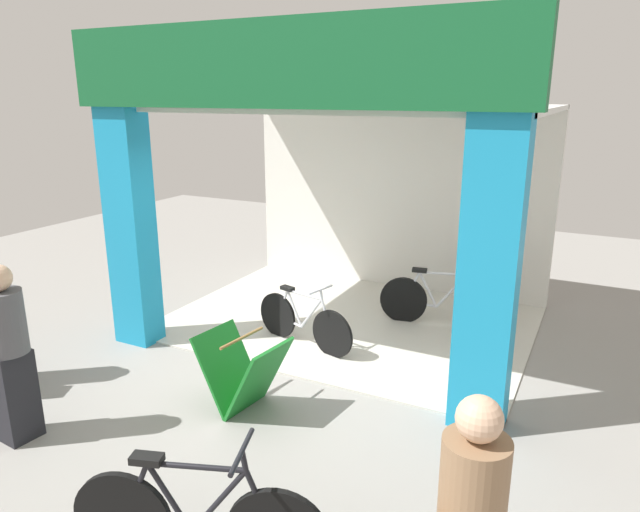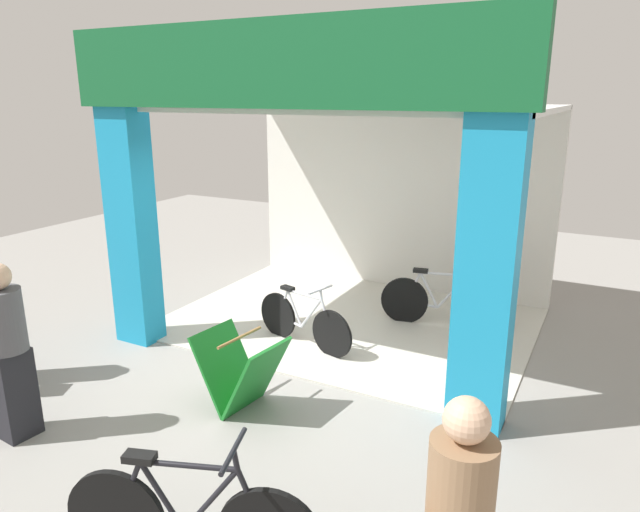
{
  "view_description": "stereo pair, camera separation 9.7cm",
  "coord_description": "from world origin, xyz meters",
  "px_view_note": "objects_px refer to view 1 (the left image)",
  "views": [
    {
      "loc": [
        2.95,
        -4.94,
        3.0
      ],
      "look_at": [
        0.0,
        0.87,
        1.15
      ],
      "focal_mm": 32.15,
      "sensor_mm": 36.0,
      "label": 1
    },
    {
      "loc": [
        3.03,
        -4.9,
        3.0
      ],
      "look_at": [
        0.0,
        0.87,
        1.15
      ],
      "focal_mm": 32.15,
      "sensor_mm": 36.0,
      "label": 2
    }
  ],
  "objects_px": {
    "pedestrian_1": "(9,352)",
    "sandwich_board_sign": "(243,373)",
    "bicycle_inside_0": "(440,301)",
    "bicycle_inside_1": "(304,322)"
  },
  "relations": [
    {
      "from": "bicycle_inside_1",
      "to": "sandwich_board_sign",
      "type": "bearing_deg",
      "value": -83.89
    },
    {
      "from": "bicycle_inside_0",
      "to": "sandwich_board_sign",
      "type": "relative_size",
      "value": 1.79
    },
    {
      "from": "bicycle_inside_1",
      "to": "bicycle_inside_0",
      "type": "bearing_deg",
      "value": 46.6
    },
    {
      "from": "bicycle_inside_1",
      "to": "pedestrian_1",
      "type": "distance_m",
      "value": 3.21
    },
    {
      "from": "bicycle_inside_0",
      "to": "sandwich_board_sign",
      "type": "bearing_deg",
      "value": -111.4
    },
    {
      "from": "bicycle_inside_0",
      "to": "pedestrian_1",
      "type": "distance_m",
      "value": 5.03
    },
    {
      "from": "bicycle_inside_0",
      "to": "sandwich_board_sign",
      "type": "xyz_separation_m",
      "value": [
        -1.14,
        -2.92,
        0.03
      ]
    },
    {
      "from": "sandwich_board_sign",
      "to": "pedestrian_1",
      "type": "distance_m",
      "value": 2.06
    },
    {
      "from": "sandwich_board_sign",
      "to": "pedestrian_1",
      "type": "relative_size",
      "value": 0.54
    },
    {
      "from": "pedestrian_1",
      "to": "sandwich_board_sign",
      "type": "bearing_deg",
      "value": 41.38
    }
  ]
}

